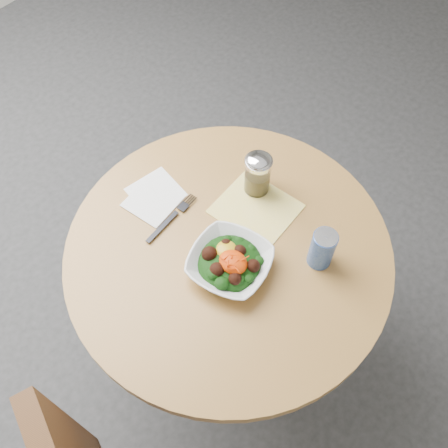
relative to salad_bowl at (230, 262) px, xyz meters
name	(u,v)px	position (x,y,z in m)	size (l,w,h in m)	color
ground	(227,340)	(-0.04, 0.05, -0.78)	(6.00, 6.00, 0.00)	#2B2B2E
table	(228,279)	(-0.04, 0.05, -0.23)	(0.90, 0.90, 0.75)	black
cloth_napkin	(256,209)	(-0.06, 0.19, -0.03)	(0.22, 0.20, 0.00)	yellow
paper_napkins	(154,196)	(-0.32, 0.04, -0.03)	(0.17, 0.18, 0.00)	white
salad_bowl	(230,262)	(0.00, 0.00, 0.00)	(0.25, 0.25, 0.08)	silver
fork	(173,217)	(-0.23, 0.02, -0.02)	(0.03, 0.20, 0.00)	black
spice_shaker	(258,174)	(-0.11, 0.25, 0.04)	(0.08, 0.08, 0.14)	silver
beverage_can	(322,249)	(0.17, 0.17, 0.03)	(0.07, 0.07, 0.13)	navy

